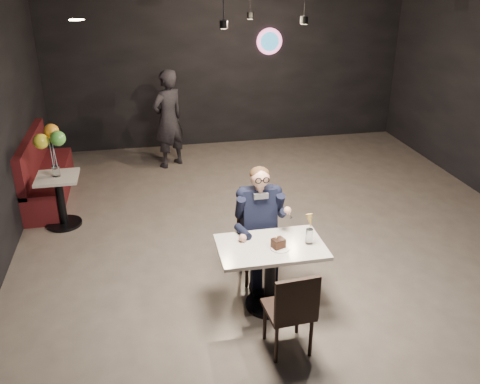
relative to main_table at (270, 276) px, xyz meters
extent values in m
plane|color=slate|center=(0.56, 0.98, -0.38)|extent=(9.00, 9.00, 0.00)
cube|color=black|center=(0.56, 2.98, 2.51)|extent=(1.40, 1.20, 0.36)
cube|color=silver|center=(0.00, 0.00, 0.00)|extent=(1.10, 0.70, 0.75)
cube|color=black|center=(0.00, 0.55, 0.09)|extent=(0.42, 0.46, 0.92)
cube|color=black|center=(0.00, -0.67, 0.09)|extent=(0.45, 0.49, 0.92)
cube|color=black|center=(0.00, 0.55, 0.34)|extent=(0.60, 0.80, 1.44)
cylinder|color=white|center=(0.07, -0.08, 0.38)|extent=(0.20, 0.20, 0.01)
cube|color=black|center=(0.06, -0.07, 0.43)|extent=(0.15, 0.14, 0.09)
ellipsoid|color=#2B8339|center=(0.04, -0.08, 0.47)|extent=(0.06, 0.04, 0.01)
cylinder|color=silver|center=(0.39, -0.04, 0.46)|extent=(0.07, 0.07, 0.17)
cone|color=tan|center=(0.40, -0.02, 0.63)|extent=(0.09, 0.09, 0.15)
cube|color=#4A0F15|center=(-2.69, 3.37, 0.13)|extent=(0.51, 2.04, 1.02)
cube|color=silver|center=(-2.39, 2.37, -0.03)|extent=(0.56, 0.56, 0.70)
cylinder|color=silver|center=(-2.39, 2.37, 0.45)|extent=(0.10, 0.10, 0.15)
cube|color=#FFF335|center=(-2.39, 2.37, 0.83)|extent=(0.37, 0.37, 0.61)
imported|color=black|center=(-0.73, 4.39, 0.50)|extent=(0.76, 0.71, 1.75)
camera|label=1|loc=(-1.21, -4.37, 3.04)|focal=38.00mm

